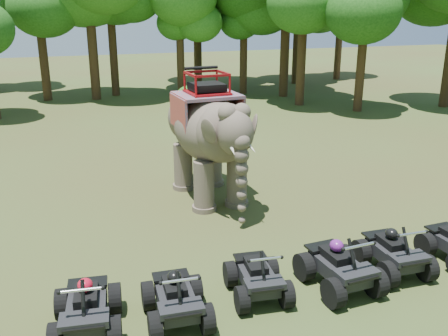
{
  "coord_description": "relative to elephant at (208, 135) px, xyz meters",
  "views": [
    {
      "loc": [
        -4.23,
        -11.08,
        6.19
      ],
      "look_at": [
        0.0,
        1.2,
        1.9
      ],
      "focal_mm": 40.0,
      "sensor_mm": 36.0,
      "label": 1
    }
  ],
  "objects": [
    {
      "name": "atv_0",
      "position": [
        -4.45,
        -6.2,
        -1.45
      ],
      "size": [
        1.54,
        1.96,
        1.34
      ],
      "primitive_type": null,
      "rotation": [
        0.0,
        0.0,
        -0.13
      ],
      "color": "black",
      "rests_on": "ground"
    },
    {
      "name": "tree_34",
      "position": [
        14.17,
        21.73,
        2.97
      ],
      "size": [
        7.13,
        7.13,
        10.19
      ],
      "primitive_type": null,
      "color": "#195114",
      "rests_on": "ground"
    },
    {
      "name": "tree_4",
      "position": [
        12.72,
        10.55,
        1.53
      ],
      "size": [
        5.11,
        5.11,
        7.3
      ],
      "primitive_type": null,
      "color": "#195114",
      "rests_on": "ground"
    },
    {
      "name": "atv_1",
      "position": [
        -2.7,
        -6.4,
        -1.48
      ],
      "size": [
        1.38,
        1.81,
        1.28
      ],
      "primitive_type": null,
      "rotation": [
        0.0,
        0.0,
        -0.07
      ],
      "color": "black",
      "rests_on": "ground"
    },
    {
      "name": "elephant",
      "position": [
        0.0,
        0.0,
        0.0
      ],
      "size": [
        2.49,
        5.16,
        4.24
      ],
      "primitive_type": null,
      "rotation": [
        0.0,
        0.0,
        0.05
      ],
      "color": "#4E4539",
      "rests_on": "ground"
    },
    {
      "name": "atv_4",
      "position": [
        2.72,
        -6.19,
        -1.47
      ],
      "size": [
        1.36,
        1.82,
        1.31
      ],
      "primitive_type": null,
      "rotation": [
        0.0,
        0.0,
        -0.04
      ],
      "color": "black",
      "rests_on": "ground"
    },
    {
      "name": "tree_42",
      "position": [
        6.41,
        23.38,
        3.15
      ],
      "size": [
        7.38,
        7.38,
        10.54
      ],
      "primitive_type": null,
      "color": "#195114",
      "rests_on": "ground"
    },
    {
      "name": "atv_2",
      "position": [
        -0.79,
        -6.1,
        -1.5
      ],
      "size": [
        1.39,
        1.79,
        1.23
      ],
      "primitive_type": null,
      "rotation": [
        0.0,
        0.0,
        -0.11
      ],
      "color": "black",
      "rests_on": "ground"
    },
    {
      "name": "tree_3",
      "position": [
        10.28,
        13.43,
        2.17
      ],
      "size": [
        6.0,
        6.0,
        8.57
      ],
      "primitive_type": null,
      "color": "#195114",
      "rests_on": "ground"
    },
    {
      "name": "atv_3",
      "position": [
        1.1,
        -6.4,
        -1.43
      ],
      "size": [
        1.47,
        1.94,
        1.38
      ],
      "primitive_type": null,
      "rotation": [
        0.0,
        0.0,
        0.06
      ],
      "color": "black",
      "rests_on": "ground"
    },
    {
      "name": "tree_30",
      "position": [
        -4.99,
        20.38,
        2.33
      ],
      "size": [
        6.23,
        6.23,
        8.9
      ],
      "primitive_type": null,
      "color": "#195114",
      "rests_on": "ground"
    },
    {
      "name": "tree_2",
      "position": [
        8.42,
        18.64,
        1.71
      ],
      "size": [
        5.36,
        5.36,
        7.65
      ],
      "primitive_type": null,
      "color": "#195114",
      "rests_on": "ground"
    },
    {
      "name": "tree_35",
      "position": [
        -1.86,
        19.72,
        3.24
      ],
      "size": [
        7.5,
        7.5,
        10.72
      ],
      "primitive_type": null,
      "color": "#195114",
      "rests_on": "ground"
    },
    {
      "name": "tree_1",
      "position": [
        3.83,
        18.69,
        1.54
      ],
      "size": [
        5.13,
        5.13,
        7.32
      ],
      "primitive_type": null,
      "color": "#195114",
      "rests_on": "ground"
    },
    {
      "name": "tree_39",
      "position": [
        10.66,
        16.63,
        3.21
      ],
      "size": [
        7.46,
        7.46,
        10.66
      ],
      "primitive_type": null,
      "color": "#195114",
      "rests_on": "ground"
    },
    {
      "name": "tree_36",
      "position": [
        18.58,
        22.66,
        2.31
      ],
      "size": [
        6.2,
        6.2,
        8.86
      ],
      "primitive_type": null,
      "color": "#195114",
      "rests_on": "ground"
    },
    {
      "name": "tree_0",
      "position": [
        -0.4,
        20.81,
        2.02
      ],
      "size": [
        5.8,
        5.8,
        8.29
      ],
      "primitive_type": null,
      "color": "#195114",
      "rests_on": "ground"
    },
    {
      "name": "ground",
      "position": [
        -0.4,
        -3.93,
        -2.12
      ],
      "size": [
        110.0,
        110.0,
        0.0
      ],
      "primitive_type": "plane",
      "color": "#47381E",
      "rests_on": "ground"
    }
  ]
}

